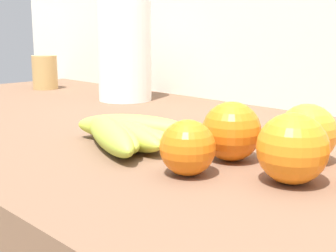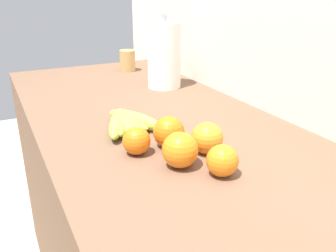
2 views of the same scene
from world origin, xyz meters
name	(u,v)px [view 2 (image 2 of 2)]	position (x,y,z in m)	size (l,w,h in m)	color
wall_back	(272,184)	(0.00, 0.38, 0.65)	(2.39, 0.06, 1.30)	silver
banana_bunch	(125,122)	(-0.10, -0.11, 0.93)	(0.22, 0.18, 0.04)	#A8C43F
orange_right	(180,150)	(0.17, -0.08, 0.95)	(0.08, 0.08, 0.08)	orange
orange_center	(169,132)	(0.06, -0.05, 0.95)	(0.08, 0.08, 0.08)	orange
orange_back_right	(136,141)	(0.07, -0.14, 0.94)	(0.07, 0.07, 0.07)	orange
orange_far_right	(222,161)	(0.25, -0.02, 0.94)	(0.07, 0.07, 0.07)	orange
orange_back_left	(207,138)	(0.14, 0.02, 0.95)	(0.08, 0.08, 0.08)	orange
paper_towel_roll	(164,55)	(-0.45, 0.19, 1.03)	(0.13, 0.13, 0.28)	white
mug	(128,61)	(-0.78, 0.16, 0.95)	(0.07, 0.07, 0.10)	tan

